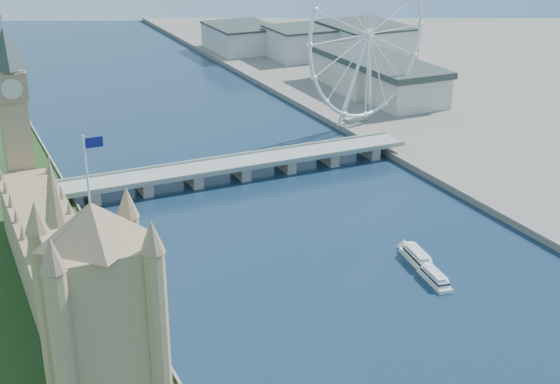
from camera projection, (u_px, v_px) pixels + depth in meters
victoria_tower at (106, 367)px, 193.70m from camera, size 28.16×28.16×112.00m
parliament_range at (63, 286)px, 306.67m from camera, size 24.00×200.00×70.00m
big_ben at (12, 102)px, 379.77m from camera, size 20.02×20.02×110.00m
westminster_bridge at (240, 166)px, 470.58m from camera, size 220.00×22.00×9.50m
london_eye at (369, 35)px, 541.23m from camera, size 113.60×39.12×124.30m
county_hall at (376, 96)px, 650.91m from camera, size 54.00×144.00×35.00m
city_skyline at (171, 60)px, 701.12m from camera, size 505.00×280.00×32.00m
tour_boat_near at (434, 282)px, 348.57m from camera, size 10.23×26.78×5.73m
tour_boat_far at (417, 262)px, 366.80m from camera, size 12.25×30.31×6.51m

